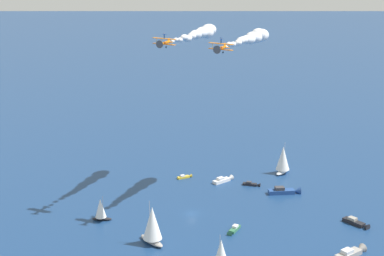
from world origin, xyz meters
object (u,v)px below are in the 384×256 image
Objects in this scene: wingwalker_wingman at (164,35)px; sailboat_far_stbd at (283,160)px; motorboat_outer_ring_d at (185,177)px; wingwalker_lead at (221,40)px; motorboat_outer_ring_a at (252,184)px; motorboat_outer_ring_e at (286,191)px; sailboat_trailing at (152,225)px; motorboat_outer_ring_c at (352,253)px; sailboat_mid_cluster at (221,253)px; motorboat_inshore at (233,230)px; sailboat_outer_ring_b at (101,209)px; biplane_lead at (221,48)px; biplane_wingman at (164,43)px; motorboat_offshore at (357,223)px; motorboat_ahead at (224,180)px.

sailboat_far_stbd is at bearing -133.45° from wingwalker_wingman.
wingwalker_lead is at bearing 115.04° from motorboat_outer_ring_d.
wingwalker_wingman reaches higher than motorboat_outer_ring_a.
motorboat_outer_ring_a is at bearing -106.41° from wingwalker_lead.
sailboat_trailing is at bearing 49.51° from motorboat_outer_ring_e.
motorboat_outer_ring_a is at bearing -58.90° from motorboat_outer_ring_c.
sailboat_far_stbd is at bearing -102.01° from sailboat_mid_cluster.
sailboat_far_stbd is at bearing -105.04° from motorboat_inshore.
sailboat_outer_ring_b is at bearing -30.74° from sailboat_mid_cluster.
sailboat_outer_ring_b is 60.56m from biplane_lead.
motorboat_outer_ring_c is at bearing 106.47° from sailboat_far_stbd.
motorboat_inshore reaches higher than motorboat_outer_ring_d.
motorboat_outer_ring_e is at bearing 164.58° from motorboat_outer_ring_d.
biplane_lead is at bearing 162.69° from biplane_wingman.
biplane_wingman is at bearing 26.07° from motorboat_outer_ring_e.
motorboat_outer_ring_e is 6.42× the size of wingwalker_lead.
sailboat_mid_cluster reaches higher than motorboat_inshore.
sailboat_trailing is 22.96m from sailboat_outer_ring_b.
wingwalker_wingman is at bearing -3.80° from motorboat_offshore.
motorboat_outer_ring_e is (-1.13, 20.13, -4.52)m from sailboat_far_stbd.
wingwalker_wingman is at bearing 86.95° from motorboat_outer_ring_d.
sailboat_outer_ring_b is at bearing 10.10° from wingwalker_lead.
motorboat_inshore is 0.87× the size of motorboat_offshore.
biplane_wingman reaches higher than biplane_lead.
motorboat_outer_ring_c is at bearing 154.25° from wingwalker_lead.
sailboat_trailing is 53.51m from motorboat_outer_ring_d.
motorboat_ahead is 62.12m from sailboat_mid_cluster.
motorboat_ahead is at bearing 173.64° from motorboat_outer_ring_d.
biplane_wingman reaches higher than motorboat_outer_ring_e.
motorboat_outer_ring_e is at bearing -153.85° from wingwalker_wingman.
motorboat_ahead is (-15.02, -51.65, -5.02)m from sailboat_trailing.
sailboat_outer_ring_b is 44.83m from motorboat_outer_ring_d.
motorboat_offshore is 0.62× the size of sailboat_trailing.
sailboat_far_stbd reaches higher than motorboat_outer_ring_d.
sailboat_outer_ring_b reaches higher than motorboat_offshore.
biplane_wingman is at bearing -17.31° from biplane_lead.
motorboat_outer_ring_e is at bearing -107.44° from sailboat_mid_cluster.
motorboat_inshore is at bearing 74.96° from sailboat_far_stbd.
motorboat_outer_ring_a is 4.14× the size of wingwalker_wingman.
biplane_lead is (-1.47, 32.32, 51.71)m from motorboat_ahead.
motorboat_offshore is 52.79m from motorboat_ahead.
biplane_lead is at bearing 73.46° from motorboat_outer_ring_a.
motorboat_outer_ring_e is (-11.62, 5.78, 0.37)m from motorboat_outer_ring_a.
sailboat_trailing is 2.30× the size of motorboat_outer_ring_d.
wingwalker_wingman reaches higher than motorboat_outer_ring_e.
motorboat_offshore is at bearing -174.18° from sailboat_outer_ring_b.
wingwalker_wingman reaches higher than sailboat_trailing.
motorboat_outer_ring_a is at bearing -94.98° from sailboat_mid_cluster.
motorboat_ahead is 1.07× the size of biplane_lead.
motorboat_ahead is at bearing -35.74° from motorboat_offshore.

